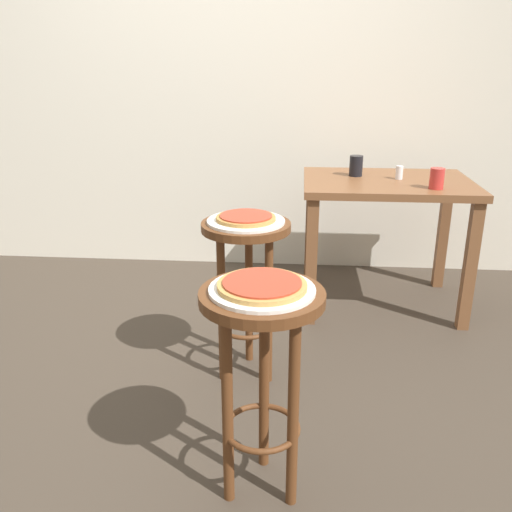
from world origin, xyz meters
name	(u,v)px	position (x,y,z in m)	size (l,w,h in m)	color
ground_plane	(191,388)	(0.00, 0.00, 0.00)	(6.00, 6.00, 0.00)	#42382D
back_wall	(232,40)	(0.00, 1.65, 1.50)	(6.00, 0.10, 3.00)	silver
stool_foreground	(262,349)	(0.36, -0.57, 0.54)	(0.38, 0.38, 0.73)	#5B3319
serving_plate_foreground	(262,290)	(0.36, -0.57, 0.74)	(0.32, 0.32, 0.01)	white
pizza_foreground	(262,285)	(0.36, -0.57, 0.75)	(0.27, 0.27, 0.02)	tan
stool_middle	(246,265)	(0.24, 0.15, 0.54)	(0.38, 0.38, 0.73)	#5B3319
serving_plate_middle	(246,221)	(0.24, 0.15, 0.74)	(0.33, 0.33, 0.01)	white
pizza_middle	(246,218)	(0.24, 0.15, 0.75)	(0.25, 0.25, 0.02)	#B78442
dining_table	(386,202)	(0.95, 0.99, 0.62)	(0.93, 0.69, 0.75)	brown
cup_near_edge	(437,179)	(1.16, 0.78, 0.80)	(0.07, 0.07, 0.11)	red
cup_far_edge	(356,166)	(0.78, 1.08, 0.81)	(0.08, 0.08, 0.12)	black
condiment_shaker	(399,173)	(1.01, 1.01, 0.79)	(0.04, 0.04, 0.07)	white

